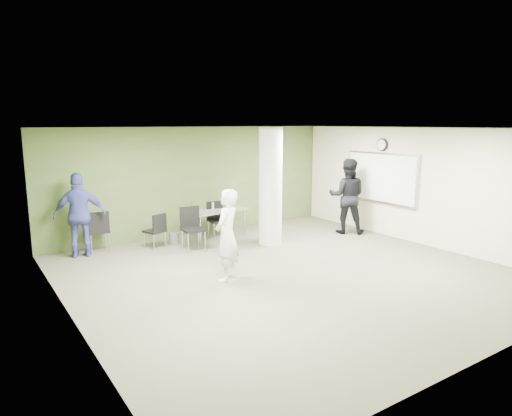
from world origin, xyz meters
TOP-DOWN VIEW (x-y plane):
  - floor at (0.00, 0.00)m, footprint 8.00×8.00m
  - ceiling at (0.00, 0.00)m, footprint 8.00×8.00m
  - wall_back at (0.00, 4.00)m, footprint 8.00×2.80m
  - wall_left at (-4.00, 0.00)m, footprint 0.02×8.00m
  - wall_right_cream at (4.00, 0.00)m, footprint 0.02×8.00m
  - column at (1.00, 2.00)m, footprint 0.56×0.56m
  - whiteboard at (3.92, 1.20)m, footprint 0.05×2.30m
  - wall_clock at (3.92, 1.20)m, footprint 0.06×0.32m
  - folding_table at (0.17, 3.21)m, footprint 1.60×0.86m
  - wastebasket at (-1.00, 3.21)m, footprint 0.24×0.24m
  - chair_back_left at (-2.67, 3.56)m, footprint 0.49×0.49m
  - chair_back_right at (-1.47, 3.09)m, footprint 0.53×0.53m
  - chair_table_left at (-0.79, 2.61)m, footprint 0.53×0.53m
  - chair_table_right at (0.22, 3.28)m, footprint 0.50×0.50m
  - woman_white at (-1.19, 0.30)m, footprint 0.75×0.70m
  - man_black at (3.33, 1.77)m, footprint 1.22×1.21m
  - man_blue at (-3.08, 3.40)m, footprint 1.17×0.71m

SIDE VIEW (x-z plane):
  - floor at x=0.00m, z-range 0.00..0.00m
  - wastebasket at x=-1.00m, z-range 0.00..0.28m
  - chair_back_right at x=-1.47m, z-range 0.07..0.90m
  - chair_table_right at x=0.22m, z-range 0.08..0.99m
  - chair_back_left at x=-2.67m, z-range 0.08..1.03m
  - chair_table_left at x=-0.79m, z-range 0.08..1.07m
  - folding_table at x=0.17m, z-range 0.19..1.17m
  - woman_white at x=-1.19m, z-range 0.00..1.72m
  - man_blue at x=-3.08m, z-range 0.00..1.85m
  - man_black at x=3.33m, z-range 0.00..1.98m
  - wall_back at x=0.00m, z-range 1.39..1.41m
  - wall_left at x=-4.00m, z-range 0.00..2.80m
  - wall_right_cream at x=4.00m, z-range 0.00..2.80m
  - column at x=1.00m, z-range 0.00..2.80m
  - whiteboard at x=3.92m, z-range 0.85..2.15m
  - wall_clock at x=3.92m, z-range 2.19..2.51m
  - ceiling at x=0.00m, z-range 2.80..2.80m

